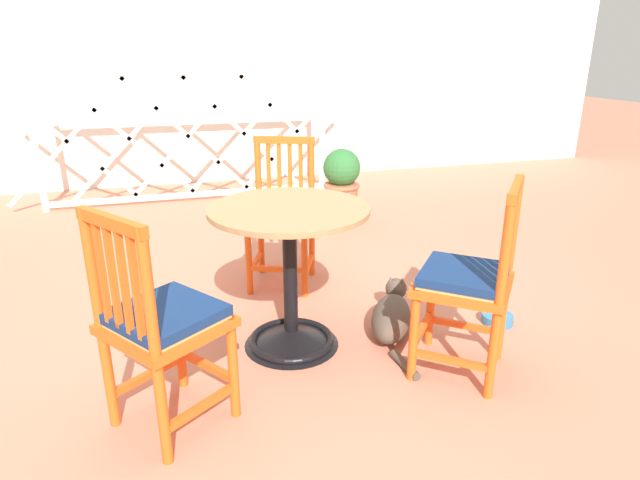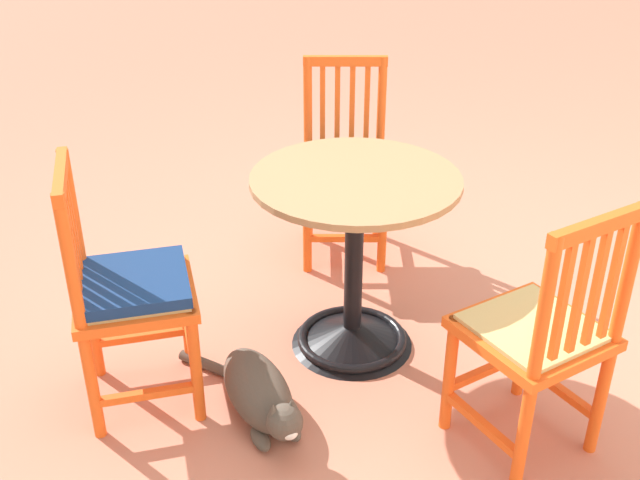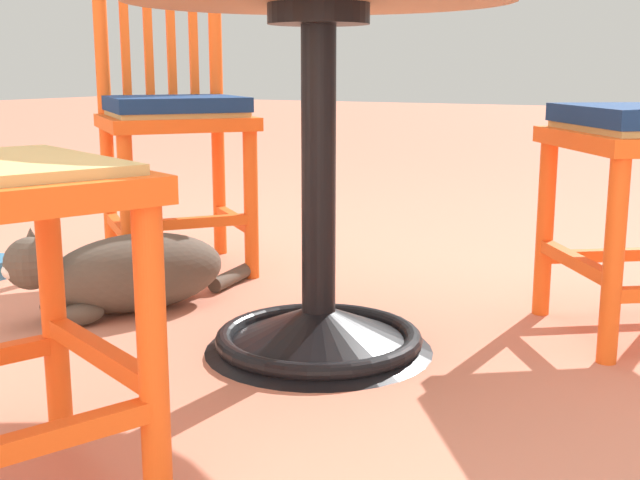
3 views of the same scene
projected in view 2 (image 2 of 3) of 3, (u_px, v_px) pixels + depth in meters
The scene contains 6 objects.
ground_plane at pixel (357, 322), 3.21m from camera, with size 24.00×24.00×0.00m, color #C6755B.
cafe_table at pixel (353, 283), 2.94m from camera, with size 0.76×0.76×0.73m.
orange_chair_tucked_in at pixel (128, 292), 2.59m from camera, with size 0.56×0.56×0.91m.
orange_chair_at_corner at pixel (539, 337), 2.38m from camera, with size 0.52×0.52×0.91m.
orange_chair_near_fence at pixel (345, 165), 3.53m from camera, with size 0.56×0.56×0.91m.
tabby_cat at pixel (261, 396), 2.66m from camera, with size 0.39×0.72×0.23m.
Camera 2 is at (2.24, 1.42, 1.85)m, focal length 43.24 mm.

